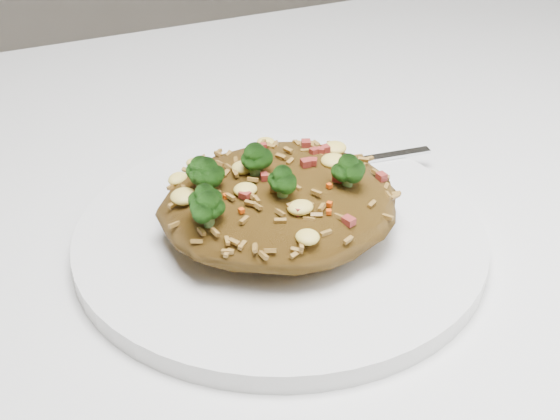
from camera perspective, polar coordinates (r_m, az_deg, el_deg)
The scene contains 4 objects.
dining_table at distance 0.68m, azimuth 5.99°, elevation -4.38°, with size 1.20×0.80×0.75m.
plate at distance 0.55m, azimuth 0.00°, elevation -1.93°, with size 0.29×0.29×0.01m, color white.
fried_rice at distance 0.52m, azimuth -0.13°, elevation 1.24°, with size 0.16×0.15×0.07m.
fork at distance 0.62m, azimuth 4.77°, elevation 3.45°, with size 0.16×0.03×0.00m.
Camera 1 is at (-0.28, -0.46, 1.07)m, focal length 50.00 mm.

